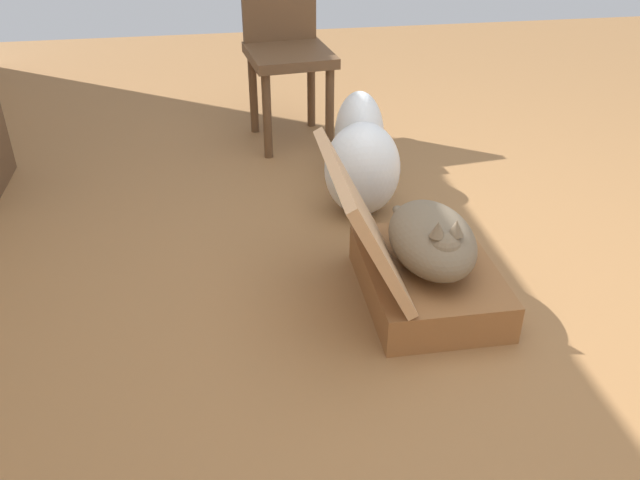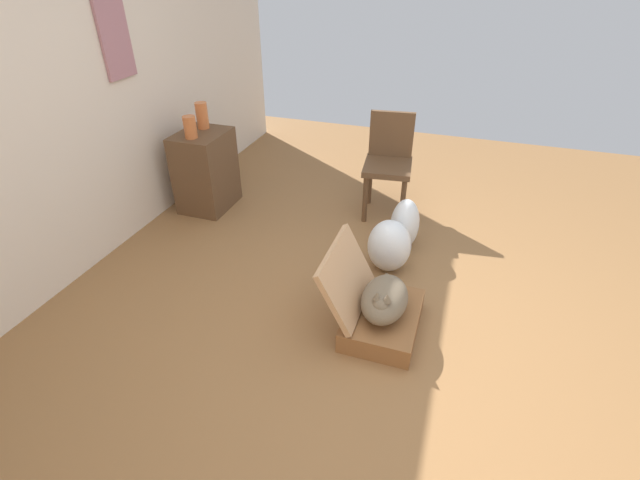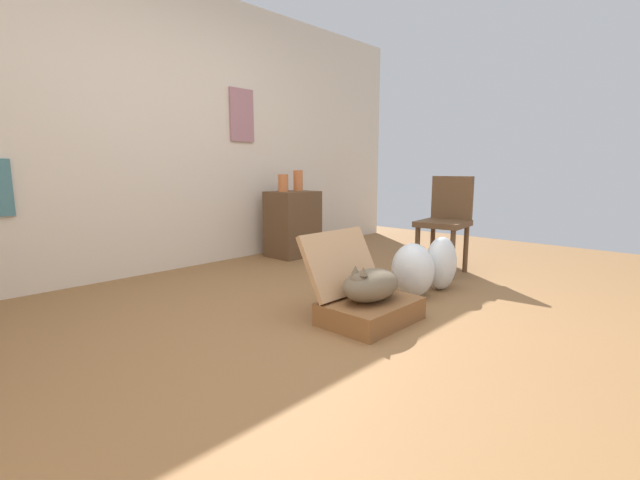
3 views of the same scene
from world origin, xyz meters
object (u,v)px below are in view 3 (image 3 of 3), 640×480
(cat, at_px, (370,285))
(chair, at_px, (446,220))
(plastic_bag_white, at_px, (413,270))
(side_table, at_px, (293,224))
(vase_tall, at_px, (283,183))
(vase_short, at_px, (298,181))
(plastic_bag_clear, at_px, (441,263))
(suitcase_base, at_px, (370,311))

(cat, relative_size, chair, 0.59)
(plastic_bag_white, distance_m, side_table, 1.84)
(vase_tall, relative_size, vase_short, 0.82)
(plastic_bag_clear, distance_m, vase_tall, 1.93)
(plastic_bag_white, xyz_separation_m, chair, (0.89, 0.21, 0.28))
(plastic_bag_clear, bearing_deg, cat, -177.57)
(cat, bearing_deg, plastic_bag_clear, 2.43)
(cat, xyz_separation_m, plastic_bag_white, (0.66, 0.10, -0.04))
(vase_tall, distance_m, chair, 1.70)
(plastic_bag_clear, relative_size, vase_tall, 2.30)
(suitcase_base, xyz_separation_m, cat, (-0.01, 0.00, 0.17))
(cat, xyz_separation_m, side_table, (1.11, 1.88, 0.11))
(side_table, height_order, vase_short, vase_short)
(vase_tall, xyz_separation_m, vase_short, (0.25, 0.04, 0.02))
(vase_short, bearing_deg, chair, -79.08)
(cat, bearing_deg, vase_tall, 62.34)
(suitcase_base, distance_m, side_table, 2.20)
(plastic_bag_white, distance_m, vase_short, 2.01)
(plastic_bag_clear, relative_size, side_table, 0.60)
(vase_short, bearing_deg, vase_tall, -172.01)
(plastic_bag_white, bearing_deg, side_table, 75.57)
(side_table, bearing_deg, plastic_bag_clear, -94.02)
(cat, distance_m, vase_short, 2.36)
(suitcase_base, distance_m, plastic_bag_clear, 0.99)
(plastic_bag_white, xyz_separation_m, vase_short, (0.58, 1.82, 0.61))
(plastic_bag_white, bearing_deg, vase_short, 72.21)
(cat, height_order, chair, chair)
(vase_tall, bearing_deg, vase_short, 7.99)
(plastic_bag_white, height_order, chair, chair)
(plastic_bag_white, distance_m, vase_tall, 1.91)
(cat, bearing_deg, plastic_bag_white, 8.51)
(plastic_bag_clear, bearing_deg, suitcase_base, -177.53)
(plastic_bag_clear, distance_m, side_table, 1.85)
(vase_short, bearing_deg, plastic_bag_clear, -97.74)
(suitcase_base, relative_size, side_table, 0.85)
(vase_short, height_order, chair, vase_short)
(vase_short, bearing_deg, side_table, -161.86)
(suitcase_base, relative_size, vase_short, 2.66)
(cat, bearing_deg, vase_short, 57.14)
(cat, xyz_separation_m, plastic_bag_clear, (0.98, 0.04, -0.03))
(plastic_bag_clear, xyz_separation_m, side_table, (0.13, 1.84, 0.14))
(plastic_bag_white, relative_size, vase_tall, 2.21)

